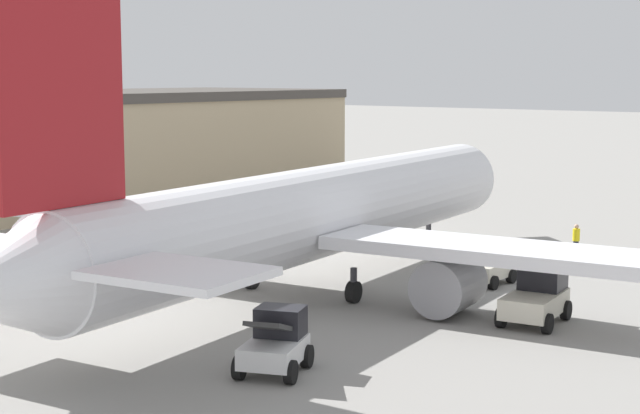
{
  "coord_description": "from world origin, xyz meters",
  "views": [
    {
      "loc": [
        -32.79,
        -25.83,
        9.3
      ],
      "look_at": [
        0.0,
        0.0,
        3.59
      ],
      "focal_mm": 55.0,
      "sensor_mm": 36.0,
      "label": 1
    }
  ],
  "objects_px": {
    "airplane": "(308,215)",
    "pushback_tug": "(537,295)",
    "ground_crew_worker": "(576,239)",
    "belt_loader_truck": "(276,342)",
    "baggage_tug": "(490,264)"
  },
  "relations": [
    {
      "from": "airplane",
      "to": "pushback_tug",
      "type": "relative_size",
      "value": 11.01
    },
    {
      "from": "ground_crew_worker",
      "to": "pushback_tug",
      "type": "xyz_separation_m",
      "value": [
        -13.55,
        -4.39,
        0.16
      ]
    },
    {
      "from": "belt_loader_truck",
      "to": "pushback_tug",
      "type": "height_order",
      "value": "pushback_tug"
    },
    {
      "from": "belt_loader_truck",
      "to": "pushback_tug",
      "type": "relative_size",
      "value": 0.86
    },
    {
      "from": "baggage_tug",
      "to": "pushback_tug",
      "type": "xyz_separation_m",
      "value": [
        -5.02,
        -4.71,
        0.19
      ]
    },
    {
      "from": "ground_crew_worker",
      "to": "belt_loader_truck",
      "type": "height_order",
      "value": "belt_loader_truck"
    },
    {
      "from": "belt_loader_truck",
      "to": "pushback_tug",
      "type": "distance_m",
      "value": 11.41
    },
    {
      "from": "ground_crew_worker",
      "to": "pushback_tug",
      "type": "relative_size",
      "value": 0.47
    },
    {
      "from": "belt_loader_truck",
      "to": "ground_crew_worker",
      "type": "bearing_deg",
      "value": -20.85
    },
    {
      "from": "ground_crew_worker",
      "to": "belt_loader_truck",
      "type": "distance_m",
      "value": 24.37
    },
    {
      "from": "ground_crew_worker",
      "to": "pushback_tug",
      "type": "bearing_deg",
      "value": -131.47
    },
    {
      "from": "ground_crew_worker",
      "to": "baggage_tug",
      "type": "distance_m",
      "value": 8.54
    },
    {
      "from": "airplane",
      "to": "pushback_tug",
      "type": "distance_m",
      "value": 10.23
    },
    {
      "from": "airplane",
      "to": "belt_loader_truck",
      "type": "bearing_deg",
      "value": -153.73
    },
    {
      "from": "baggage_tug",
      "to": "ground_crew_worker",
      "type": "bearing_deg",
      "value": -2.69
    }
  ]
}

